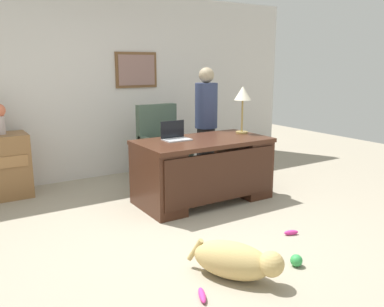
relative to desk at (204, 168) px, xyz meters
name	(u,v)px	position (x,y,z in m)	size (l,w,h in m)	color
ground_plane	(187,234)	(-0.71, -0.76, -0.42)	(12.00, 12.00, 0.00)	#9E937F
back_wall	(95,87)	(-0.71, 1.84, 0.93)	(7.00, 0.16, 2.70)	silver
desk	(204,168)	(0.00, 0.00, 0.00)	(1.63, 0.86, 0.78)	#422316
armchair	(162,149)	(-0.04, 1.01, 0.07)	(0.60, 0.59, 1.11)	#475B4C
person_standing	(206,124)	(0.53, 0.74, 0.42)	(0.32, 0.32, 1.63)	#262323
dog_lying	(236,260)	(-0.83, -1.69, -0.26)	(0.59, 0.73, 0.30)	tan
laptop	(175,135)	(-0.30, 0.19, 0.42)	(0.32, 0.22, 0.22)	#B2B5BA
desk_lamp	(243,96)	(0.68, 0.12, 0.85)	(0.22, 0.22, 0.62)	#9E8447
dog_toy_ball	(296,260)	(-0.27, -1.81, -0.37)	(0.10, 0.10, 0.10)	green
dog_toy_bone	(202,295)	(-1.21, -1.78, -0.39)	(0.20, 0.05, 0.05)	#D8338C
dog_toy_plush	(291,233)	(0.16, -1.33, -0.39)	(0.15, 0.05, 0.05)	#D8338C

